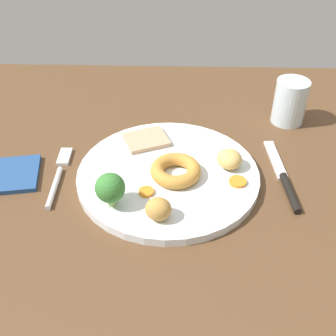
# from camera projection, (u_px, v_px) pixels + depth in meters

# --- Properties ---
(dining_table) EXTENTS (1.20, 0.84, 0.04)m
(dining_table) POSITION_uv_depth(u_px,v_px,m) (155.00, 186.00, 0.70)
(dining_table) COLOR brown
(dining_table) RESTS_ON ground
(dinner_plate) EXTENTS (0.29, 0.29, 0.01)m
(dinner_plate) POSITION_uv_depth(u_px,v_px,m) (168.00, 176.00, 0.69)
(dinner_plate) COLOR white
(dinner_plate) RESTS_ON dining_table
(meat_slice_main) EXTENTS (0.09, 0.08, 0.01)m
(meat_slice_main) POSITION_uv_depth(u_px,v_px,m) (146.00, 140.00, 0.75)
(meat_slice_main) COLOR tan
(meat_slice_main) RESTS_ON dinner_plate
(yorkshire_pudding) EXTENTS (0.08, 0.08, 0.02)m
(yorkshire_pudding) POSITION_uv_depth(u_px,v_px,m) (176.00, 170.00, 0.67)
(yorkshire_pudding) COLOR #C68938
(yorkshire_pudding) RESTS_ON dinner_plate
(roast_potato_left) EXTENTS (0.04, 0.04, 0.03)m
(roast_potato_left) POSITION_uv_depth(u_px,v_px,m) (158.00, 209.00, 0.59)
(roast_potato_left) COLOR #BC8C42
(roast_potato_left) RESTS_ON dinner_plate
(roast_potato_right) EXTENTS (0.06, 0.06, 0.03)m
(roast_potato_right) POSITION_uv_depth(u_px,v_px,m) (229.00, 159.00, 0.69)
(roast_potato_right) COLOR #D8B260
(roast_potato_right) RESTS_ON dinner_plate
(carrot_coin_front) EXTENTS (0.03, 0.03, 0.00)m
(carrot_coin_front) POSITION_uv_depth(u_px,v_px,m) (238.00, 182.00, 0.66)
(carrot_coin_front) COLOR orange
(carrot_coin_front) RESTS_ON dinner_plate
(carrot_coin_back) EXTENTS (0.02, 0.02, 0.01)m
(carrot_coin_back) POSITION_uv_depth(u_px,v_px,m) (146.00, 192.00, 0.64)
(carrot_coin_back) COLOR orange
(carrot_coin_back) RESTS_ON dinner_plate
(broccoli_floret) EXTENTS (0.04, 0.04, 0.05)m
(broccoli_floret) POSITION_uv_depth(u_px,v_px,m) (110.00, 188.00, 0.60)
(broccoli_floret) COLOR #8CB766
(broccoli_floret) RESTS_ON dinner_plate
(fork) EXTENTS (0.02, 0.15, 0.01)m
(fork) POSITION_uv_depth(u_px,v_px,m) (59.00, 174.00, 0.70)
(fork) COLOR silver
(fork) RESTS_ON dining_table
(knife) EXTENTS (0.03, 0.19, 0.01)m
(knife) POSITION_uv_depth(u_px,v_px,m) (284.00, 180.00, 0.68)
(knife) COLOR black
(knife) RESTS_ON dining_table
(water_glass) EXTENTS (0.06, 0.06, 0.09)m
(water_glass) POSITION_uv_depth(u_px,v_px,m) (290.00, 102.00, 0.80)
(water_glass) COLOR silver
(water_glass) RESTS_ON dining_table
(folded_napkin) EXTENTS (0.12, 0.11, 0.01)m
(folded_napkin) POSITION_uv_depth(u_px,v_px,m) (4.00, 175.00, 0.69)
(folded_napkin) COLOR navy
(folded_napkin) RESTS_ON dining_table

